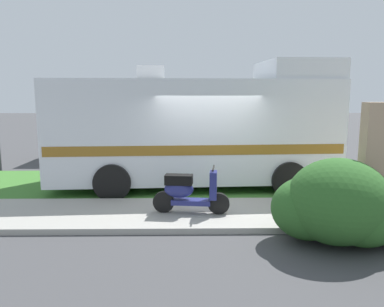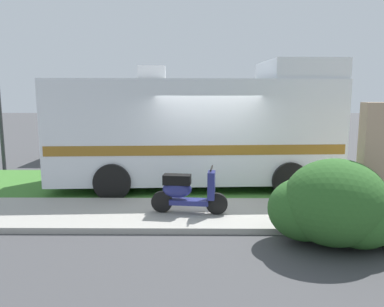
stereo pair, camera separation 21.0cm
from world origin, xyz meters
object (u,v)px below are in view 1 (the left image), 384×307
at_px(scooter, 188,191).
at_px(motorhome_rv, 197,128).
at_px(bicycle, 321,190).
at_px(pickup_truck_near, 107,134).

bearing_deg(scooter, motorhome_rv, 84.34).
distance_m(bicycle, pickup_truck_near, 9.06).
bearing_deg(pickup_truck_near, motorhome_rv, -52.66).
relative_size(bicycle, pickup_truck_near, 0.33).
bearing_deg(bicycle, pickup_truck_near, 131.48).
relative_size(motorhome_rv, bicycle, 4.36).
height_order(bicycle, pickup_truck_near, pickup_truck_near).
distance_m(motorhome_rv, scooter, 2.87).
distance_m(motorhome_rv, bicycle, 3.65).
height_order(scooter, bicycle, scooter).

